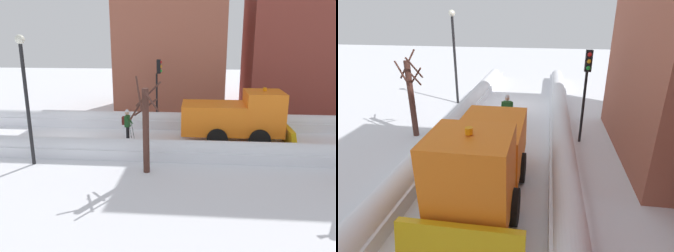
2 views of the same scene
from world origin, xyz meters
The scene contains 10 objects.
ground_plane centered at (0.00, 10.00, 0.00)m, with size 80.00×80.00×0.00m, color white.
snowbank_left centered at (-2.74, 10.00, 0.44)m, with size 1.10×36.00×1.02m.
snowbank_right centered at (2.74, 10.00, 0.40)m, with size 1.10×36.00×0.96m.
building_brick_near centered at (-8.91, 5.57, 4.65)m, with size 7.62×8.02×9.29m.
building_brick_mid centered at (-8.91, 16.35, 7.00)m, with size 6.49×10.00×13.99m.
plow_truck centered at (-0.05, 9.80, 1.48)m, with size 3.20×5.98×3.12m.
skier centered at (0.05, 3.70, 1.00)m, with size 0.62×1.80×1.81m.
traffic_light_pole centered at (-3.62, 5.05, 3.01)m, with size 0.28×0.42×4.29m.
street_lamp centered at (3.96, 0.05, 3.65)m, with size 0.40×0.40×5.84m.
bare_tree_near centered at (4.41, 5.42, 2.03)m, with size 1.23×1.27×4.19m.
Camera 1 is at (17.78, 7.50, 5.85)m, focal length 35.33 mm.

